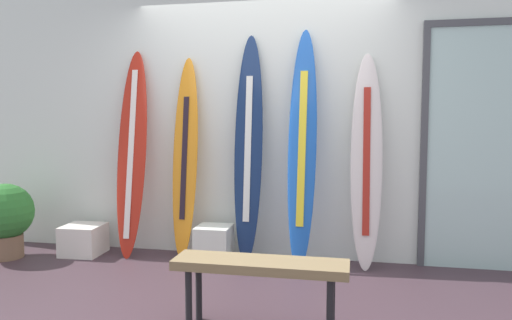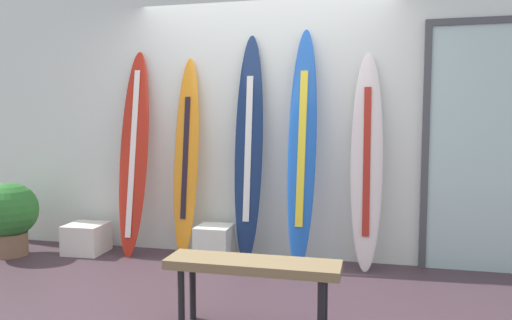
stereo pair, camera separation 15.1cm
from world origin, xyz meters
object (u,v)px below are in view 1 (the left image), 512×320
at_px(surfboard_cobalt, 302,150).
at_px(surfboard_ivory, 366,163).
at_px(surfboard_crimson, 132,155).
at_px(surfboard_sunset, 185,160).
at_px(display_block_center, 84,240).
at_px(potted_plant, 5,216).
at_px(surfboard_navy, 248,150).
at_px(bench, 260,270).
at_px(display_block_left, 214,244).
at_px(glass_door, 491,143).

relative_size(surfboard_cobalt, surfboard_ivory, 1.12).
bearing_deg(surfboard_crimson, surfboard_sunset, 4.81).
height_order(surfboard_sunset, display_block_center, surfboard_sunset).
xyz_separation_m(surfboard_crimson, potted_plant, (-1.18, -0.36, -0.59)).
distance_m(display_block_center, potted_plant, 0.78).
bearing_deg(surfboard_crimson, surfboard_navy, 2.13).
bearing_deg(potted_plant, bench, -22.14).
bearing_deg(display_block_left, surfboard_ivory, 4.25).
bearing_deg(surfboard_cobalt, surfboard_sunset, 176.39).
height_order(surfboard_cobalt, surfboard_ivory, surfboard_cobalt).
distance_m(surfboard_cobalt, glass_door, 1.68).
xyz_separation_m(surfboard_sunset, surfboard_cobalt, (1.15, -0.07, 0.11)).
distance_m(surfboard_ivory, display_block_left, 1.63).
bearing_deg(bench, surfboard_navy, 105.27).
relative_size(surfboard_sunset, display_block_left, 5.76).
relative_size(surfboard_cobalt, bench, 1.97).
bearing_deg(glass_door, display_block_left, -174.00).
bearing_deg(surfboard_crimson, bench, -43.02).
xyz_separation_m(surfboard_navy, display_block_center, (-1.68, -0.13, -0.92)).
xyz_separation_m(surfboard_ivory, display_block_center, (-2.78, -0.13, -0.82)).
bearing_deg(potted_plant, glass_door, 7.05).
relative_size(surfboard_sunset, glass_door, 0.88).
bearing_deg(potted_plant, display_block_center, 21.64).
bearing_deg(surfboard_sunset, surfboard_crimson, -175.19).
xyz_separation_m(surfboard_crimson, surfboard_navy, (1.17, 0.04, 0.06)).
bearing_deg(glass_door, bench, -136.22).
distance_m(surfboard_cobalt, potted_plant, 2.97).
bearing_deg(surfboard_cobalt, surfboard_ivory, 7.39).
relative_size(surfboard_navy, display_block_left, 6.34).
height_order(display_block_left, bench, bench).
bearing_deg(bench, potted_plant, 157.86).
distance_m(surfboard_sunset, surfboard_ivory, 1.73).
bearing_deg(surfboard_ivory, display_block_center, -177.22).
distance_m(surfboard_sunset, display_block_left, 0.86).
distance_m(surfboard_sunset, surfboard_navy, 0.64).
height_order(surfboard_navy, display_block_center, surfboard_navy).
bearing_deg(potted_plant, surfboard_navy, 9.64).
distance_m(display_block_center, glass_door, 4.00).
bearing_deg(surfboard_crimson, potted_plant, -163.23).
height_order(display_block_left, display_block_center, display_block_left).
height_order(surfboard_navy, surfboard_ivory, surfboard_navy).
height_order(display_block_center, potted_plant, potted_plant).
relative_size(potted_plant, bench, 0.66).
xyz_separation_m(surfboard_navy, glass_door, (2.18, 0.16, 0.09)).
xyz_separation_m(display_block_center, bench, (2.10, -1.40, 0.26)).
height_order(surfboard_cobalt, glass_door, glass_door).
bearing_deg(potted_plant, surfboard_ivory, 6.67).
distance_m(surfboard_navy, surfboard_ivory, 1.10).
relative_size(surfboard_ivory, display_block_center, 5.03).
relative_size(surfboard_crimson, surfboard_ivory, 1.04).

